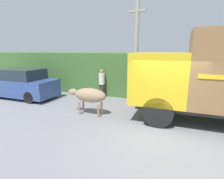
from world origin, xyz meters
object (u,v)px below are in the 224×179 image
at_px(utility_pole, 136,50).
at_px(parked_suv, 22,84).
at_px(brown_cow, 89,95).
at_px(pedestrian_on_hill, 102,82).

bearing_deg(utility_pole, parked_suv, -165.76).
height_order(brown_cow, parked_suv, parked_suv).
relative_size(brown_cow, utility_pole, 0.34).
bearing_deg(brown_cow, parked_suv, 164.55).
distance_m(pedestrian_on_hill, utility_pole, 2.84).
relative_size(parked_suv, pedestrian_on_hill, 2.47).
relative_size(brown_cow, pedestrian_on_hill, 1.08).
bearing_deg(parked_suv, pedestrian_on_hill, 19.06).
height_order(brown_cow, utility_pole, utility_pole).
bearing_deg(utility_pole, brown_cow, -117.38).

